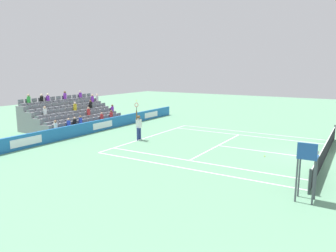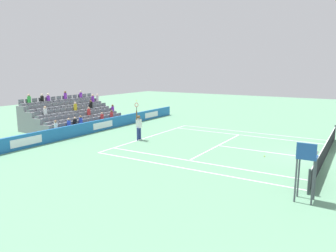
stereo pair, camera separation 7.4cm
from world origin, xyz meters
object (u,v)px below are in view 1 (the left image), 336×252
at_px(tennis_net, 325,151).
at_px(loose_tennis_ball, 265,156).
at_px(tennis_player, 139,126).
at_px(umpire_chair, 307,163).

bearing_deg(tennis_net, loose_tennis_ball, -69.53).
bearing_deg(tennis_player, umpire_chair, 65.58).
bearing_deg(loose_tennis_ball, tennis_net, 110.47).
height_order(tennis_net, loose_tennis_ball, tennis_net).
height_order(umpire_chair, loose_tennis_ball, umpire_chair).
bearing_deg(loose_tennis_ball, tennis_player, -88.33).
height_order(tennis_player, umpire_chair, tennis_player).
relative_size(tennis_net, tennis_player, 4.19).
bearing_deg(tennis_player, tennis_net, 96.71).
relative_size(tennis_net, umpire_chair, 5.12).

